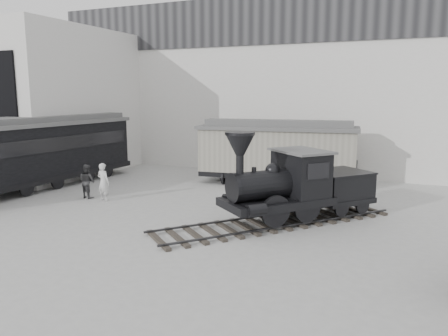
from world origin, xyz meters
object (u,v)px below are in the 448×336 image
at_px(locomotive, 293,189).
at_px(passenger_coach, 34,152).
at_px(visitor_a, 103,182).
at_px(boxcar, 277,151).
at_px(visitor_b, 87,181).

xyz_separation_m(locomotive, passenger_coach, (-14.13, 0.54, 0.65)).
height_order(locomotive, passenger_coach, locomotive).
bearing_deg(locomotive, visitor_a, -138.11).
bearing_deg(boxcar, passenger_coach, -158.16).
relative_size(passenger_coach, visitor_a, 7.44).
relative_size(boxcar, visitor_a, 5.00).
bearing_deg(visitor_a, visitor_b, -2.15).
bearing_deg(passenger_coach, visitor_b, -4.14).
relative_size(locomotive, visitor_a, 5.01).
distance_m(locomotive, passenger_coach, 14.15).
height_order(visitor_a, visitor_b, visitor_a).
height_order(boxcar, visitor_b, boxcar).
distance_m(passenger_coach, visitor_b, 4.12).
distance_m(visitor_a, visitor_b, 1.11).
relative_size(boxcar, passenger_coach, 0.67).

